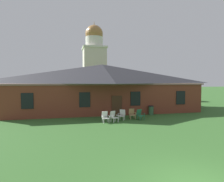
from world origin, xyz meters
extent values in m
cube|color=brown|center=(0.00, 18.91, 1.60)|extent=(21.42, 10.00, 3.20)
cube|color=#835E55|center=(0.00, 18.91, 3.28)|extent=(21.84, 10.20, 0.16)
pyramid|color=#28282D|center=(0.00, 18.91, 4.55)|extent=(22.27, 10.40, 2.37)
cube|color=black|center=(-8.03, 13.88, 1.76)|extent=(1.10, 0.06, 1.50)
cube|color=black|center=(-2.68, 13.88, 1.76)|extent=(1.10, 0.06, 1.50)
cube|color=black|center=(2.68, 13.88, 1.76)|extent=(1.10, 0.06, 1.50)
cube|color=black|center=(8.03, 13.88, 1.76)|extent=(1.10, 0.06, 1.50)
cube|color=#422819|center=(0.64, 13.88, 1.05)|extent=(1.10, 0.06, 2.10)
cube|color=beige|center=(1.42, 37.38, 5.37)|extent=(4.80, 4.80, 10.73)
cube|color=silver|center=(1.42, 37.38, 10.91)|extent=(5.18, 5.18, 0.36)
cylinder|color=silver|center=(1.42, 37.38, 12.19)|extent=(3.80, 3.80, 2.20)
sphere|color=#9E6B38|center=(1.42, 37.38, 13.97)|extent=(3.88, 3.88, 3.88)
cone|color=#9E6B38|center=(1.42, 37.38, 16.31)|extent=(0.24, 0.24, 1.00)
cube|color=silver|center=(-0.87, 10.69, 0.18)|extent=(0.06, 0.06, 0.36)
cube|color=silver|center=(-1.33, 10.64, 0.18)|extent=(0.06, 0.06, 0.36)
cube|color=silver|center=(-0.92, 11.13, 0.18)|extent=(0.06, 0.06, 0.36)
cube|color=silver|center=(-1.38, 11.08, 0.18)|extent=(0.06, 0.06, 0.36)
cube|color=silver|center=(-1.12, 10.88, 0.39)|extent=(0.59, 0.57, 0.05)
cube|color=silver|center=(-1.16, 11.19, 0.69)|extent=(0.53, 0.24, 0.54)
cube|color=silver|center=(-0.83, 10.89, 0.58)|extent=(0.11, 0.47, 0.03)
cube|color=silver|center=(-0.82, 10.73, 0.47)|extent=(0.04, 0.04, 0.22)
cube|color=silver|center=(-1.41, 10.83, 0.58)|extent=(0.11, 0.47, 0.03)
cube|color=silver|center=(-1.39, 10.67, 0.47)|extent=(0.04, 0.04, 0.22)
cube|color=silver|center=(-0.02, 10.82, 0.18)|extent=(0.06, 0.06, 0.36)
cube|color=silver|center=(-0.45, 10.65, 0.18)|extent=(0.06, 0.06, 0.36)
cube|color=silver|center=(-0.18, 11.24, 0.18)|extent=(0.06, 0.06, 0.36)
cube|color=silver|center=(-0.61, 11.07, 0.18)|extent=(0.06, 0.06, 0.36)
cube|color=silver|center=(-0.31, 10.94, 0.39)|extent=(0.69, 0.68, 0.05)
cube|color=silver|center=(-0.43, 11.23, 0.69)|extent=(0.55, 0.37, 0.54)
cube|color=silver|center=(-0.04, 11.03, 0.58)|extent=(0.23, 0.46, 0.03)
cube|color=silver|center=(0.02, 10.88, 0.47)|extent=(0.05, 0.05, 0.22)
cube|color=silver|center=(-0.58, 10.82, 0.58)|extent=(0.23, 0.46, 0.03)
cube|color=silver|center=(-0.52, 10.67, 0.47)|extent=(0.05, 0.05, 0.22)
cube|color=white|center=(0.60, 11.33, 0.18)|extent=(0.07, 0.07, 0.36)
cube|color=white|center=(0.21, 11.57, 0.18)|extent=(0.07, 0.07, 0.36)
cube|color=white|center=(0.84, 11.70, 0.18)|extent=(0.07, 0.07, 0.36)
cube|color=white|center=(0.45, 11.95, 0.18)|extent=(0.07, 0.07, 0.36)
cube|color=white|center=(0.53, 11.64, 0.39)|extent=(0.73, 0.73, 0.05)
cube|color=white|center=(0.69, 11.90, 0.69)|extent=(0.54, 0.44, 0.54)
cube|color=white|center=(0.76, 11.47, 0.58)|extent=(0.30, 0.43, 0.03)
cube|color=white|center=(0.67, 11.33, 0.47)|extent=(0.06, 0.06, 0.22)
cube|color=white|center=(0.27, 11.78, 0.58)|extent=(0.30, 0.43, 0.03)
cube|color=white|center=(0.18, 11.64, 0.47)|extent=(0.06, 0.06, 0.22)
cube|color=tan|center=(1.91, 11.73, 0.18)|extent=(0.05, 0.05, 0.36)
cube|color=tan|center=(1.45, 11.75, 0.18)|extent=(0.05, 0.05, 0.36)
cube|color=tan|center=(1.93, 12.17, 0.18)|extent=(0.05, 0.05, 0.36)
cube|color=tan|center=(1.47, 12.19, 0.18)|extent=(0.05, 0.05, 0.36)
cube|color=tan|center=(1.69, 11.96, 0.39)|extent=(0.57, 0.55, 0.05)
cube|color=tan|center=(1.70, 12.27, 0.69)|extent=(0.52, 0.22, 0.54)
cube|color=tan|center=(1.98, 11.93, 0.58)|extent=(0.08, 0.47, 0.03)
cube|color=tan|center=(1.97, 11.77, 0.47)|extent=(0.04, 0.04, 0.22)
cube|color=tan|center=(1.40, 11.96, 0.58)|extent=(0.08, 0.47, 0.03)
cube|color=tan|center=(1.39, 11.80, 0.47)|extent=(0.04, 0.04, 0.22)
cube|color=#28704C|center=(2.59, 11.21, 0.18)|extent=(0.06, 0.06, 0.36)
cube|color=#28704C|center=(2.14, 11.11, 0.18)|extent=(0.06, 0.06, 0.36)
cube|color=#28704C|center=(2.49, 11.64, 0.18)|extent=(0.06, 0.06, 0.36)
cube|color=#28704C|center=(2.04, 11.54, 0.18)|extent=(0.06, 0.06, 0.36)
cube|color=#28704C|center=(2.31, 11.38, 0.39)|extent=(0.64, 0.63, 0.05)
cube|color=#28704C|center=(2.24, 11.68, 0.69)|extent=(0.54, 0.30, 0.54)
cube|color=#28704C|center=(2.60, 11.42, 0.58)|extent=(0.16, 0.47, 0.03)
cube|color=#28704C|center=(2.64, 11.26, 0.47)|extent=(0.05, 0.05, 0.22)
cube|color=#28704C|center=(2.03, 11.29, 0.58)|extent=(0.16, 0.47, 0.03)
cube|color=#28704C|center=(2.07, 11.13, 0.47)|extent=(0.05, 0.05, 0.22)
cylinder|color=#335638|center=(4.35, 13.61, 0.45)|extent=(0.52, 0.52, 0.90)
cylinder|color=black|center=(4.35, 13.61, 0.94)|extent=(0.56, 0.56, 0.08)
camera|label=1|loc=(-4.25, -5.39, 3.63)|focal=30.86mm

